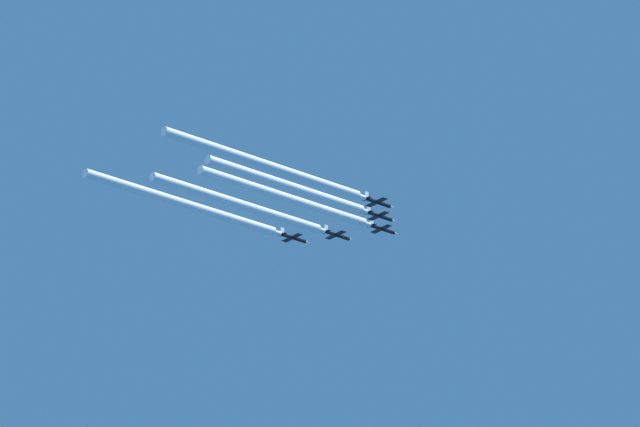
{
  "coord_description": "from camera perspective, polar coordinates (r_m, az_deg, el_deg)",
  "views": [
    {
      "loc": [
        430.13,
        -372.21,
        1.67
      ],
      "look_at": [
        0.22,
        -17.0,
        238.2
      ],
      "focal_mm": 124.56,
      "sensor_mm": 36.0,
      "label": 1
    }
  ],
  "objects": [
    {
      "name": "jet_lead",
      "position": [
        620.3,
        1.63,
        -0.41
      ],
      "size": [
        7.34,
        10.69,
        2.57
      ],
      "color": "black"
    },
    {
      "name": "jet_left_wingman",
      "position": [
        619.84,
        0.46,
        -0.57
      ],
      "size": [
        7.34,
        10.69,
        2.57
      ],
      "color": "black"
    },
    {
      "name": "jet_right_wingman",
      "position": [
        608.5,
        1.56,
        -0.07
      ],
      "size": [
        7.34,
        10.69,
        2.57
      ],
      "color": "black"
    },
    {
      "name": "jet_outer_left",
      "position": [
        620.77,
        -0.67,
        -0.64
      ],
      "size": [
        7.34,
        10.69,
        2.57
      ],
      "color": "black"
    },
    {
      "name": "jet_outer_right",
      "position": [
        596.54,
        1.51,
        0.28
      ],
      "size": [
        7.34,
        10.69,
        2.57
      ],
      "color": "black"
    },
    {
      "name": "smoke_trail_lead",
      "position": [
        599.95,
        -0.84,
        0.39
      ],
      "size": [
        2.6,
        58.9,
        2.6
      ],
      "color": "white"
    },
    {
      "name": "smoke_trail_left_wingman",
      "position": [
        600.08,
        -2.05,
        0.23
      ],
      "size": [
        2.6,
        58.69,
        2.6
      ],
      "color": "white"
    },
    {
      "name": "smoke_trail_right_wingman",
      "position": [
        589.57,
        -0.79,
        0.7
      ],
      "size": [
        2.6,
        54.29,
        2.6
      ],
      "color": "white"
    },
    {
      "name": "smoke_trail_outer_left",
      "position": [
        599.76,
        -3.46,
        0.23
      ],
      "size": [
        2.6,
        65.31,
        2.6
      ],
      "color": "white"
    },
    {
      "name": "smoke_trail_outer_right",
      "position": [
        574.32,
        -1.35,
        1.23
      ],
      "size": [
        2.6,
        66.2,
        2.6
      ],
      "color": "white"
    }
  ]
}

